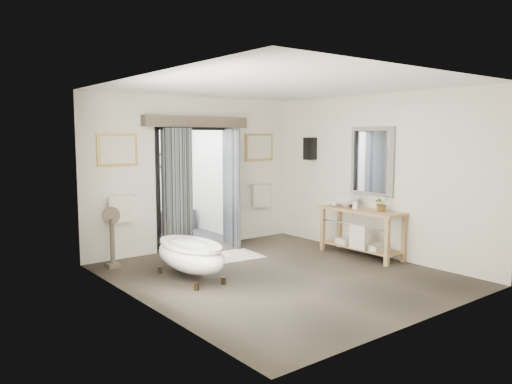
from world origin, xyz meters
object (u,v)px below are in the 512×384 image
at_px(rug, 226,257).
at_px(vanity, 361,229).
at_px(basin, 346,202).
at_px(clawfoot_tub, 190,255).

bearing_deg(rug, vanity, -36.15).
xyz_separation_m(rug, basin, (1.97, -1.04, 0.93)).
xyz_separation_m(vanity, basin, (0.02, 0.39, 0.43)).
xyz_separation_m(clawfoot_tub, vanity, (3.15, -0.65, 0.13)).
bearing_deg(clawfoot_tub, basin, -4.80).
bearing_deg(basin, clawfoot_tub, 159.99).
height_order(clawfoot_tub, vanity, vanity).
height_order(rug, basin, basin).
bearing_deg(basin, vanity, -108.08).
height_order(vanity, rug, vanity).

